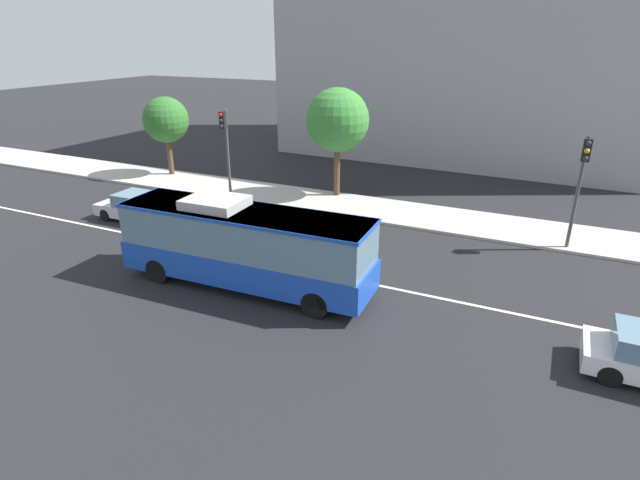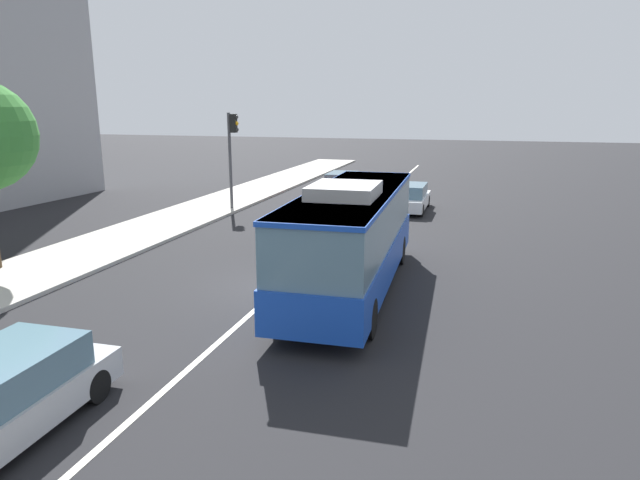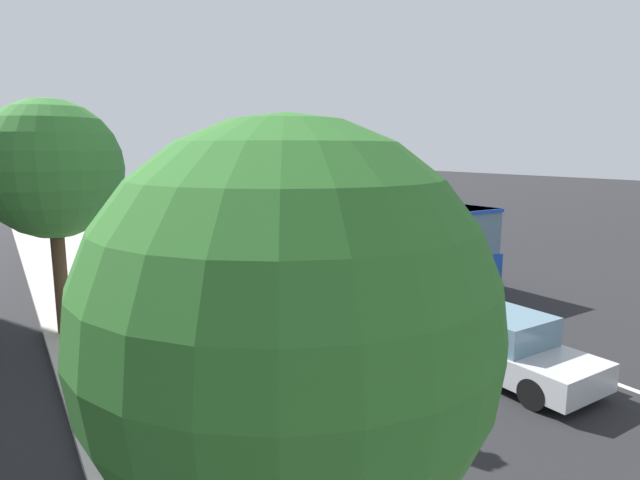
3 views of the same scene
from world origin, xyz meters
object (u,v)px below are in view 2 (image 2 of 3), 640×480
object	(u,v)px
sedan_silver	(0,398)
sedan_white	(410,198)
traffic_light_near_corner	(232,144)
transit_bus	(352,233)
sedan_red	(342,185)

from	to	relation	value
sedan_silver	sedan_white	size ratio (longest dim) A/B	1.01
sedan_white	traffic_light_near_corner	bearing A→B (deg)	106.31
transit_bus	sedan_red	bearing A→B (deg)	13.12
sedan_red	sedan_white	size ratio (longest dim) A/B	1.00
transit_bus	sedan_red	xyz separation A→B (m)	(17.76, 4.75, -1.09)
transit_bus	traffic_light_near_corner	world-z (taller)	traffic_light_near_corner
sedan_red	traffic_light_near_corner	distance (m)	8.28
transit_bus	sedan_red	distance (m)	18.42
sedan_white	sedan_red	bearing A→B (deg)	51.44
transit_bus	sedan_white	bearing A→B (deg)	-1.83
sedan_silver	sedan_white	bearing A→B (deg)	168.95
transit_bus	traffic_light_near_corner	distance (m)	14.65
transit_bus	traffic_light_near_corner	xyz separation A→B (m)	(11.33, 9.12, 1.75)
sedan_silver	sedan_white	world-z (taller)	same
traffic_light_near_corner	sedan_white	bearing A→B (deg)	13.18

